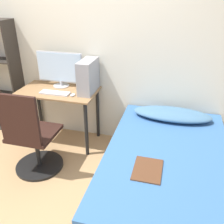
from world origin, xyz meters
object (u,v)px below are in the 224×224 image
office_chair (33,142)px  keyboard (55,93)px  bed (165,175)px  pc_tower (88,76)px  monitor (60,69)px

office_chair → keyboard: size_ratio=2.73×
office_chair → bed: (1.46, -0.02, -0.13)m
office_chair → bed: size_ratio=0.53×
office_chair → keyboard: 0.67m
keyboard → office_chair: bearing=-93.7°
bed → pc_tower: pc_tower is taller
office_chair → keyboard: (0.04, 0.56, 0.37)m
office_chair → bed: 1.46m
bed → monitor: bearing=150.1°
bed → pc_tower: size_ratio=4.78×
bed → keyboard: 1.61m
pc_tower → keyboard: bearing=-156.0°
bed → keyboard: bearing=158.1°
monitor → pc_tower: size_ratio=1.55×
monitor → keyboard: monitor is taller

